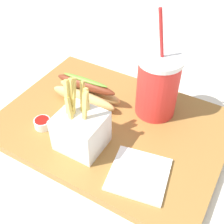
# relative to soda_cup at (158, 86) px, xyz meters

# --- Properties ---
(ground_plane) EXTENTS (2.40, 2.40, 0.02)m
(ground_plane) POSITION_rel_soda_cup_xyz_m (0.06, 0.08, -0.10)
(ground_plane) COLOR silver
(food_tray) EXTENTS (0.48, 0.35, 0.02)m
(food_tray) POSITION_rel_soda_cup_xyz_m (0.06, 0.08, -0.08)
(food_tray) COLOR olive
(food_tray) RESTS_ON ground_plane
(soda_cup) EXTENTS (0.09, 0.09, 0.24)m
(soda_cup) POSITION_rel_soda_cup_xyz_m (0.00, 0.00, 0.00)
(soda_cup) COLOR red
(soda_cup) RESTS_ON food_tray
(fries_basket) EXTENTS (0.09, 0.08, 0.14)m
(fries_basket) POSITION_rel_soda_cup_xyz_m (0.08, 0.17, -0.03)
(fries_basket) COLOR white
(fries_basket) RESTS_ON food_tray
(hot_dog_1) EXTENTS (0.16, 0.06, 0.07)m
(hot_dog_1) POSITION_rel_soda_cup_xyz_m (0.15, 0.05, -0.04)
(hot_dog_1) COLOR tan
(hot_dog_1) RESTS_ON food_tray
(ketchup_cup_1) EXTENTS (0.04, 0.04, 0.02)m
(ketchup_cup_1) POSITION_rel_soda_cup_xyz_m (0.19, 0.17, -0.06)
(ketchup_cup_1) COLOR white
(ketchup_cup_1) RESTS_ON food_tray
(napkin_stack) EXTENTS (0.12, 0.12, 0.01)m
(napkin_stack) POSITION_rel_soda_cup_xyz_m (-0.05, 0.18, -0.07)
(napkin_stack) COLOR white
(napkin_stack) RESTS_ON food_tray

